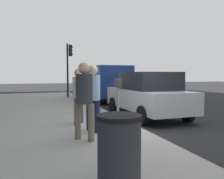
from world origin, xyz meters
name	(u,v)px	position (x,y,z in m)	size (l,w,h in m)	color
ground_plane	(136,130)	(0.00, 0.00, 0.00)	(80.00, 80.00, 0.00)	#232326
sidewalk_slab	(31,136)	(0.00, 3.00, 0.07)	(28.00, 6.00, 0.15)	#A8A59E
parking_meter	(118,92)	(-0.07, 0.60, 1.17)	(0.36, 0.12, 1.41)	gray
pedestrian_at_meter	(93,92)	(-0.35, 1.42, 1.20)	(0.51, 0.39, 1.78)	#191E4C
pedestrian_bystander	(84,94)	(-1.10, 1.80, 1.22)	(0.45, 0.40, 1.80)	#726656
parking_officer	(79,92)	(0.75, 1.59, 1.14)	(0.46, 0.37, 1.70)	#47474C
parked_sedan_near	(147,94)	(1.91, -1.35, 0.89)	(4.43, 2.03, 1.77)	silver
parked_van_far	(103,81)	(8.08, -1.35, 1.26)	(5.22, 2.17, 2.18)	navy
traffic_signal	(69,61)	(9.58, 0.63, 2.58)	(0.24, 0.44, 3.60)	black
trash_bin	(119,154)	(-3.61, 1.87, 0.66)	(0.59, 0.59, 1.01)	#2D2D33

